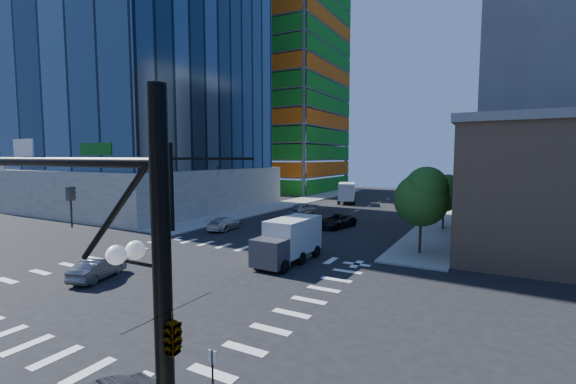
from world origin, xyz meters
The scene contains 17 objects.
ground centered at (0.00, 0.00, 0.00)m, with size 160.00×160.00×0.00m, color black.
road_markings centered at (0.00, 0.00, 0.01)m, with size 20.00×20.00×0.01m, color silver.
sidewalk_ne centered at (12.50, 40.00, 0.07)m, with size 5.00×60.00×0.15m, color gray.
sidewalk_nw centered at (-12.50, 40.00, 0.07)m, with size 5.00×60.00×0.15m, color gray.
construction_building centered at (-27.41, 61.93, 24.61)m, with size 25.16×34.50×70.60m.
bg_building_ne centered at (27.00, 55.00, 14.00)m, with size 24.00×30.00×28.00m, color slate.
signal_mast_se centered at (10.60, -11.50, 5.01)m, with size 10.51×2.48×9.00m.
signal_mast_nw centered at (-10.00, 11.50, 5.49)m, with size 10.20×0.40×9.00m.
tree_south centered at (12.63, 13.90, 4.69)m, with size 4.16×4.16×6.82m.
tree_north centered at (12.93, 25.90, 3.99)m, with size 3.54×3.52×5.78m.
no_parking_sign centered at (10.70, -9.00, 1.38)m, with size 0.30×0.06×2.20m.
car_nb_far centered at (2.35, 21.97, 0.74)m, with size 2.46×5.34×1.48m, color black.
car_sb_near centered at (-7.55, 15.02, 0.69)m, with size 1.94×4.77×1.38m, color silver.
car_sb_mid centered at (-5.10, 28.68, 0.79)m, with size 1.86×4.63×1.58m, color #A2A5A9.
car_sb_cross centered at (-4.31, -2.05, 0.66)m, with size 1.40×4.02×1.32m, color #54555A.
box_truck_near centered at (4.39, 6.92, 1.40)m, with size 2.73×6.09×3.16m.
box_truck_far centered at (-4.58, 44.56, 1.52)m, with size 4.64×7.08×3.43m.
Camera 1 is at (17.59, -17.17, 7.66)m, focal length 24.00 mm.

